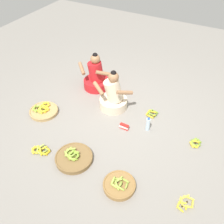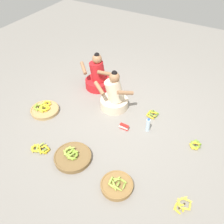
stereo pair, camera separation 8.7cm
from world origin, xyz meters
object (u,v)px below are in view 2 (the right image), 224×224
(loose_bananas_back_left, at_px, (153,114))
(loose_bananas_mid_right, at_px, (195,145))
(banana_basket_near_bicycle, at_px, (117,185))
(loose_bananas_front_left, at_px, (183,205))
(water_bottle, at_px, (148,125))
(banana_basket_near_vendor, at_px, (73,157))
(vendor_woman_behind, at_px, (98,77))
(packet_carton_stack, at_px, (124,127))
(loose_bananas_front_center, at_px, (40,149))
(banana_basket_back_right, at_px, (45,109))
(vendor_woman_front, at_px, (114,96))

(loose_bananas_back_left, distance_m, loose_bananas_mid_right, 0.95)
(banana_basket_near_bicycle, relative_size, loose_bananas_front_left, 1.61)
(banana_basket_near_bicycle, distance_m, water_bottle, 1.24)
(banana_basket_near_vendor, height_order, loose_bananas_back_left, banana_basket_near_vendor)
(vendor_woman_behind, distance_m, loose_bananas_back_left, 1.39)
(packet_carton_stack, bearing_deg, loose_bananas_front_left, -33.74)
(banana_basket_near_bicycle, height_order, loose_bananas_mid_right, banana_basket_near_bicycle)
(loose_bananas_back_left, relative_size, water_bottle, 0.89)
(banana_basket_near_vendor, height_order, water_bottle, water_bottle)
(loose_bananas_back_left, xyz_separation_m, loose_bananas_front_center, (-1.22, -1.65, 0.00))
(vendor_woman_behind, distance_m, loose_bananas_front_left, 2.94)
(loose_bananas_back_left, bearing_deg, banana_basket_back_right, -153.46)
(packet_carton_stack, bearing_deg, loose_bananas_back_left, 62.76)
(loose_bananas_front_left, bearing_deg, loose_bananas_mid_right, 97.67)
(loose_bananas_mid_right, bearing_deg, vendor_woman_front, 172.62)
(banana_basket_near_vendor, distance_m, water_bottle, 1.35)
(vendor_woman_front, xyz_separation_m, banana_basket_near_vendor, (0.06, -1.39, -0.20))
(vendor_woman_behind, distance_m, packet_carton_stack, 1.36)
(loose_bananas_front_left, bearing_deg, banana_basket_near_vendor, -177.19)
(loose_bananas_front_left, height_order, loose_bananas_back_left, loose_bananas_back_left)
(loose_bananas_front_left, distance_m, packet_carton_stack, 1.59)
(vendor_woman_front, relative_size, packet_carton_stack, 4.79)
(vendor_woman_front, height_order, loose_bananas_front_center, vendor_woman_front)
(loose_bananas_back_left, height_order, loose_bananas_front_center, same)
(vendor_woman_behind, height_order, loose_bananas_front_center, vendor_woman_behind)
(loose_bananas_front_center, distance_m, packet_carton_stack, 1.43)
(vendor_woman_behind, bearing_deg, loose_bananas_front_center, -86.40)
(vendor_woman_front, bearing_deg, loose_bananas_back_left, 10.83)
(vendor_woman_front, xyz_separation_m, vendor_woman_behind, (-0.61, 0.41, -0.00))
(vendor_woman_behind, xyz_separation_m, water_bottle, (1.41, -0.67, -0.13))
(loose_bananas_back_left, height_order, packet_carton_stack, packet_carton_stack)
(banana_basket_back_right, bearing_deg, banana_basket_near_vendor, -29.87)
(banana_basket_back_right, xyz_separation_m, loose_bananas_front_left, (2.82, -0.56, -0.02))
(water_bottle, bearing_deg, banana_basket_near_vendor, -123.08)
(banana_basket_near_vendor, bearing_deg, loose_bananas_front_left, 2.81)
(loose_bananas_mid_right, bearing_deg, loose_bananas_front_center, -148.30)
(banana_basket_near_bicycle, bearing_deg, banana_basket_near_vendor, 173.10)
(banana_basket_near_vendor, distance_m, loose_bananas_mid_right, 1.95)
(packet_carton_stack, bearing_deg, banana_basket_back_right, -167.75)
(loose_bananas_mid_right, bearing_deg, banana_basket_near_vendor, -142.56)
(loose_bananas_front_center, xyz_separation_m, loose_bananas_mid_right, (2.10, 1.30, -0.00))
(loose_bananas_back_left, relative_size, loose_bananas_front_center, 0.74)
(water_bottle, bearing_deg, vendor_woman_behind, 154.78)
(water_bottle, bearing_deg, loose_bananas_mid_right, 3.69)
(vendor_woman_front, height_order, loose_bananas_front_left, vendor_woman_front)
(vendor_woman_front, relative_size, loose_bananas_back_left, 3.37)
(loose_bananas_back_left, xyz_separation_m, water_bottle, (0.07, -0.40, 0.10))
(loose_bananas_back_left, relative_size, loose_bananas_mid_right, 1.02)
(loose_bananas_mid_right, height_order, packet_carton_stack, packet_carton_stack)
(loose_bananas_front_left, height_order, loose_bananas_front_center, loose_bananas_front_center)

